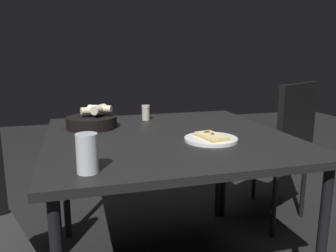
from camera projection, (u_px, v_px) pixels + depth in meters
name	position (u px, v px, depth m)	size (l,w,h in m)	color
dining_table	(168.00, 146.00, 1.60)	(1.10, 1.10, 0.72)	black
pizza_plate	(211.00, 138.00, 1.47)	(0.23, 0.23, 0.04)	white
bread_basket	(92.00, 121.00, 1.73)	(0.25, 0.25, 0.12)	black
beer_glass	(87.00, 156.00, 1.07)	(0.07, 0.07, 0.13)	silver
pepper_shaker	(146.00, 113.00, 1.92)	(0.05, 0.05, 0.09)	#BFB299
chair_near	(278.00, 144.00, 2.16)	(0.59, 0.59, 0.92)	black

